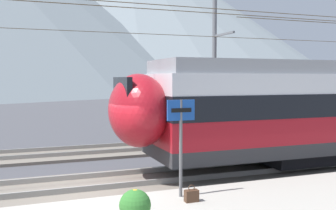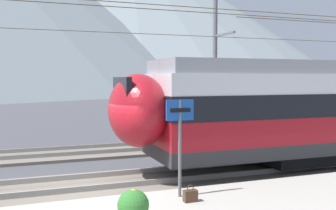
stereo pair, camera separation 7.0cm
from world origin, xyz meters
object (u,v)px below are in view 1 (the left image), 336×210
platform_sign (181,126)px  catenary_mast_far_side (215,59)px  potted_plant_platform_edge (135,209)px  handbag_near_sign (191,196)px

platform_sign → catenary_mast_far_side: bearing=58.6°
platform_sign → potted_plant_platform_edge: size_ratio=2.90×
catenary_mast_far_side → platform_sign: bearing=-121.4°
platform_sign → potted_plant_platform_edge: platform_sign is taller
catenary_mast_far_side → handbag_near_sign: 12.52m
platform_sign → handbag_near_sign: (0.08, -0.46, -1.59)m
potted_plant_platform_edge → handbag_near_sign: bearing=37.0°
catenary_mast_far_side → potted_plant_platform_edge: 14.39m
catenary_mast_far_side → handbag_near_sign: size_ratio=117.51×
catenary_mast_far_side → handbag_near_sign: (-5.96, -10.35, -3.75)m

